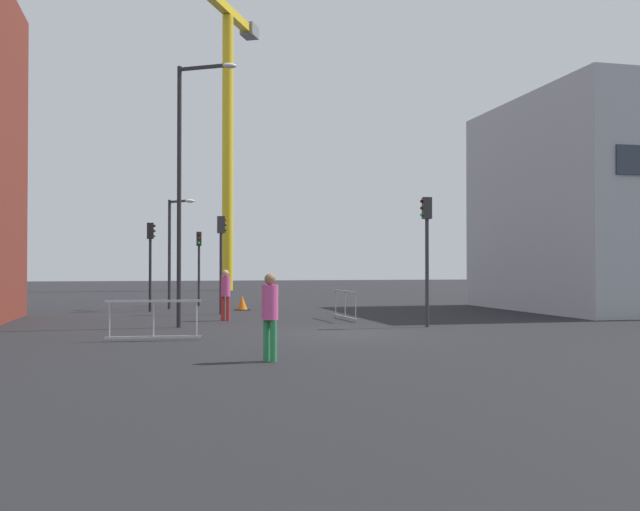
% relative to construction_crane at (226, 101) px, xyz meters
% --- Properties ---
extents(ground, '(160.00, 160.00, 0.00)m').
position_rel_construction_crane_xyz_m(ground, '(-0.16, -38.22, -15.63)').
color(ground, black).
extents(office_block, '(10.77, 11.04, 9.45)m').
position_rel_construction_crane_xyz_m(office_block, '(15.33, -30.14, -10.90)').
color(office_block, '#A8AAB2').
rests_on(office_block, ground).
extents(construction_crane, '(8.72, 15.51, 23.75)m').
position_rel_construction_crane_xyz_m(construction_crane, '(0.00, 0.00, 0.00)').
color(construction_crane, yellow).
rests_on(construction_crane, ground).
extents(streetlamp_tall, '(1.81, 1.08, 8.44)m').
position_rel_construction_crane_xyz_m(streetlamp_tall, '(-4.73, -35.31, -10.70)').
color(streetlamp_tall, '#232326').
rests_on(streetlamp_tall, ground).
extents(streetlamp_short, '(1.17, 1.17, 5.06)m').
position_rel_construction_crane_xyz_m(streetlamp_short, '(-4.86, -25.11, -12.54)').
color(streetlamp_short, '#2D2D30').
rests_on(streetlamp_short, ground).
extents(traffic_light_verge, '(0.28, 0.38, 3.70)m').
position_rel_construction_crane_xyz_m(traffic_light_verge, '(-3.53, -22.60, -13.12)').
color(traffic_light_verge, '#2D2D30').
rests_on(traffic_light_verge, ground).
extents(traffic_light_crosswalk, '(0.38, 0.26, 3.88)m').
position_rel_construction_crane_xyz_m(traffic_light_crosswalk, '(-5.87, -26.63, -13.02)').
color(traffic_light_crosswalk, '#232326').
rests_on(traffic_light_crosswalk, ground).
extents(traffic_light_corner, '(0.38, 0.28, 4.04)m').
position_rel_construction_crane_xyz_m(traffic_light_corner, '(-3.02, -29.07, -12.92)').
color(traffic_light_corner, '#2D2D30').
rests_on(traffic_light_corner, ground).
extents(traffic_light_median, '(0.38, 0.26, 4.22)m').
position_rel_construction_crane_xyz_m(traffic_light_median, '(2.93, -36.83, -12.81)').
color(traffic_light_median, '#2D2D30').
rests_on(traffic_light_median, ground).
extents(pedestrian_walking, '(0.34, 0.34, 1.84)m').
position_rel_construction_crane_xyz_m(pedestrian_walking, '(-3.18, -32.64, -14.55)').
color(pedestrian_walking, red).
rests_on(pedestrian_walking, ground).
extents(pedestrian_waiting, '(0.34, 0.34, 1.82)m').
position_rel_construction_crane_xyz_m(pedestrian_waiting, '(-3.36, -43.95, -14.56)').
color(pedestrian_waiting, '#2D844C').
rests_on(pedestrian_waiting, ground).
extents(safety_barrier_rear, '(2.49, 0.20, 1.08)m').
position_rel_construction_crane_xyz_m(safety_barrier_rear, '(-5.71, -39.21, -15.06)').
color(safety_barrier_rear, '#B2B5BA').
rests_on(safety_barrier_rear, ground).
extents(safety_barrier_right_run, '(0.20, 2.59, 1.08)m').
position_rel_construction_crane_xyz_m(safety_barrier_right_run, '(1.13, -33.32, -15.06)').
color(safety_barrier_right_run, gray).
rests_on(safety_barrier_right_run, ground).
extents(traffic_cone_by_barrier, '(0.65, 0.65, 0.66)m').
position_rel_construction_crane_xyz_m(traffic_cone_by_barrier, '(-1.83, -26.44, -15.32)').
color(traffic_cone_by_barrier, black).
rests_on(traffic_cone_by_barrier, ground).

